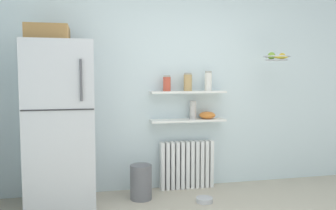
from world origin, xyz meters
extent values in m
cube|color=silver|center=(0.00, 2.05, 1.30)|extent=(7.04, 0.10, 2.60)
cube|color=#B7BABF|center=(-1.39, 1.67, 0.86)|extent=(0.68, 0.67, 1.72)
cube|color=#262628|center=(-1.39, 1.33, 1.05)|extent=(0.67, 0.01, 0.01)
cylinder|color=#4C4C51|center=(-1.17, 1.31, 1.33)|extent=(0.02, 0.02, 0.40)
cube|color=olive|center=(-1.49, 1.67, 1.80)|extent=(0.41, 0.47, 0.15)
cube|color=white|center=(-0.26, 1.92, 0.29)|extent=(0.04, 0.12, 0.58)
cube|color=white|center=(-0.20, 1.92, 0.29)|extent=(0.04, 0.12, 0.58)
cube|color=white|center=(-0.14, 1.92, 0.29)|extent=(0.04, 0.12, 0.58)
cube|color=white|center=(-0.07, 1.92, 0.29)|extent=(0.04, 0.12, 0.58)
cube|color=white|center=(-0.01, 1.92, 0.29)|extent=(0.04, 0.12, 0.58)
cube|color=white|center=(0.05, 1.92, 0.29)|extent=(0.04, 0.12, 0.58)
cube|color=white|center=(0.11, 1.92, 0.29)|extent=(0.04, 0.12, 0.58)
cube|color=white|center=(0.17, 1.92, 0.29)|extent=(0.04, 0.12, 0.58)
cube|color=white|center=(0.23, 1.92, 0.29)|extent=(0.04, 0.12, 0.58)
cube|color=white|center=(0.29, 1.92, 0.29)|extent=(0.04, 0.12, 0.58)
cube|color=white|center=(0.36, 1.92, 0.29)|extent=(0.04, 0.12, 0.58)
cube|color=white|center=(0.05, 1.89, 0.84)|extent=(0.90, 0.22, 0.02)
cube|color=white|center=(0.05, 1.89, 1.18)|extent=(0.90, 0.22, 0.02)
cylinder|color=#C64C38|center=(-0.21, 1.89, 1.27)|extent=(0.09, 0.09, 0.17)
cylinder|color=gray|center=(-0.21, 1.89, 1.36)|extent=(0.08, 0.08, 0.02)
cylinder|color=tan|center=(0.05, 1.89, 1.29)|extent=(0.10, 0.10, 0.19)
cylinder|color=gray|center=(0.05, 1.89, 1.39)|extent=(0.09, 0.09, 0.02)
cylinder|color=silver|center=(0.30, 1.89, 1.30)|extent=(0.09, 0.09, 0.22)
cylinder|color=gray|center=(0.30, 1.89, 1.42)|extent=(0.08, 0.08, 0.02)
cylinder|color=#B2ADA8|center=(0.11, 1.89, 0.96)|extent=(0.08, 0.08, 0.22)
ellipsoid|color=orange|center=(0.30, 1.89, 0.89)|extent=(0.19, 0.19, 0.09)
cylinder|color=slate|center=(-0.55, 1.66, 0.19)|extent=(0.24, 0.24, 0.39)
cylinder|color=#B7B7BC|center=(0.10, 1.41, 0.03)|extent=(0.18, 0.18, 0.05)
torus|color=#B2B2B7|center=(1.05, 1.63, 1.59)|extent=(0.31, 0.31, 0.01)
cylinder|color=#A8A8AD|center=(1.05, 1.63, 1.55)|extent=(0.25, 0.25, 0.01)
sphere|color=gold|center=(1.12, 1.61, 1.60)|extent=(0.08, 0.08, 0.08)
sphere|color=#7FAD38|center=(1.00, 1.65, 1.60)|extent=(0.09, 0.09, 0.09)
ellipsoid|color=yellow|center=(1.09, 1.60, 1.59)|extent=(0.18, 0.09, 0.04)
camera|label=1|loc=(-1.09, -2.09, 1.36)|focal=37.22mm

